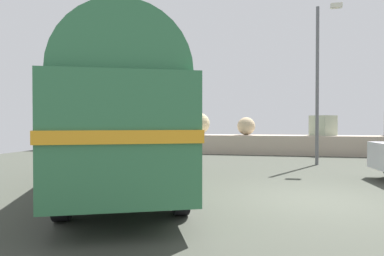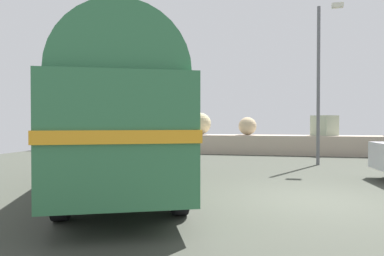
{
  "view_description": "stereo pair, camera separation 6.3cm",
  "coord_description": "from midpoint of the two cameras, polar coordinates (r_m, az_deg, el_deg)",
  "views": [
    {
      "loc": [
        -1.07,
        -8.32,
        1.84
      ],
      "look_at": [
        -3.07,
        0.91,
        1.68
      ],
      "focal_mm": 31.91,
      "sensor_mm": 36.0,
      "label": 1
    },
    {
      "loc": [
        -1.01,
        -8.3,
        1.84
      ],
      "look_at": [
        -3.07,
        0.91,
        1.68
      ],
      "focal_mm": 31.91,
      "sensor_mm": 36.0,
      "label": 2
    }
  ],
  "objects": [
    {
      "name": "lamp_post",
      "position": [
        15.63,
        20.43,
        8.08
      ],
      "size": [
        0.98,
        0.48,
        6.77
      ],
      "color": "#5B5B60",
      "rests_on": "ground"
    },
    {
      "name": "ground",
      "position": [
        8.57,
        19.28,
        -11.43
      ],
      "size": [
        32.0,
        26.0,
        0.02
      ],
      "color": "#3B3E35"
    },
    {
      "name": "breakwater",
      "position": [
        20.19,
        15.49,
        -2.11
      ],
      "size": [
        31.36,
        2.23,
        2.49
      ],
      "color": "#B19F8D",
      "rests_on": "ground"
    },
    {
      "name": "vintage_coach",
      "position": [
        9.25,
        -11.43,
        2.23
      ],
      "size": [
        5.55,
        8.84,
        3.7
      ],
      "rotation": [
        0.0,
        0.0,
        0.4
      ],
      "color": "black",
      "rests_on": "ground"
    }
  ]
}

